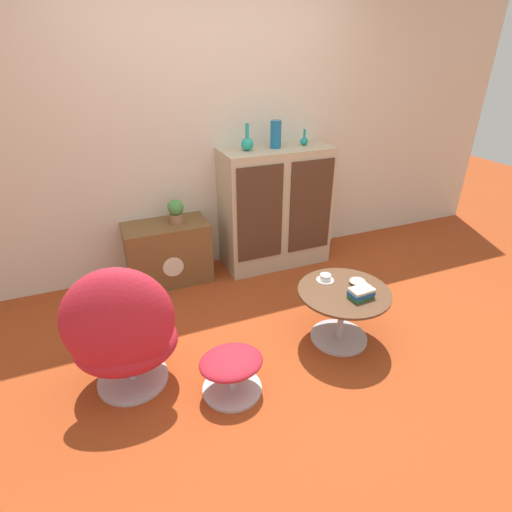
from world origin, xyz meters
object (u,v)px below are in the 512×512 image
Objects in this scene: tv_console at (168,253)px; coffee_table at (342,307)px; vase_inner_left at (276,134)px; potted_plant at (176,211)px; teacup at (325,278)px; book_stack at (361,293)px; egg_chair at (123,333)px; bowl at (358,281)px; ottoman at (231,367)px; sideboard at (275,208)px; vase_leftmost at (247,143)px; vase_inner_right at (304,141)px.

tv_console is 1.12× the size of coffee_table.
vase_inner_left is 1.12× the size of potted_plant.
coffee_table is at bearing -73.39° from teacup.
egg_chair is at bearing 172.14° from book_stack.
bowl is at bearing -86.28° from vase_inner_left.
coffee_table is at bearing -92.55° from vase_inner_left.
tv_console reaches higher than book_stack.
coffee_table reaches higher than ottoman.
ottoman is at bearing -123.54° from sideboard.
vase_leftmost is 1.92× the size of bowl.
sideboard is 1.13m from teacup.
vase_inner_right is (0.55, 0.00, -0.02)m from vase_leftmost.
sideboard is at bearing 56.46° from ottoman.
sideboard is 5.00× the size of vase_leftmost.
vase_inner_right is at bearing 0.81° from sideboard.
coffee_table is 3.10× the size of potted_plant.
vase_inner_left is 1.66× the size of vase_inner_right.
ottoman is at bearing -24.78° from egg_chair.
sideboard is 0.66m from vase_inner_right.
book_stack is (0.95, 0.05, 0.27)m from ottoman.
vase_inner_left reaches higher than ottoman.
tv_console is 4.16× the size of book_stack.
bowl is at bearing 11.68° from ottoman.
bowl is (0.08, -1.25, -0.81)m from vase_inner_left.
vase_inner_left is at bearing 56.84° from ottoman.
bowl is (1.01, -1.28, -0.23)m from potted_plant.
egg_chair is 6.34× the size of vase_inner_right.
potted_plant is 1.64m from bowl.
potted_plant is 1.72m from book_stack.
vase_inner_left is 1.39m from teacup.
teacup is (0.82, -1.15, -0.23)m from potted_plant.
vase_inner_right is at bearing -1.18° from tv_console.
teacup is at bearing -96.11° from sideboard.
book_stack is (-0.00, -1.41, -0.79)m from vase_inner_left.
egg_chair is at bearing -176.95° from teacup.
teacup is at bearing -109.28° from vase_inner_right.
vase_inner_right reaches higher than tv_console.
coffee_table is (0.90, 0.17, 0.09)m from ottoman.
egg_chair is (-1.54, -1.19, -0.14)m from sideboard.
coffee_table is 3.71× the size of book_stack.
book_stack is at bearing -57.38° from potted_plant.
vase_leftmost is at bearing 64.78° from ottoman.
potted_plant reaches higher than bowl.
potted_plant is (0.61, 1.23, 0.24)m from egg_chair.
ottoman is 1.09m from bowl.
vase_inner_left is 1.09m from potted_plant.
tv_console is at bearing 128.76° from teacup.
ottoman is 1.57m from potted_plant.
tv_console is 1.48m from teacup.
sideboard reaches higher than teacup.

